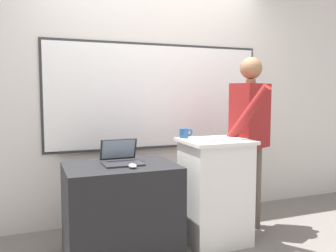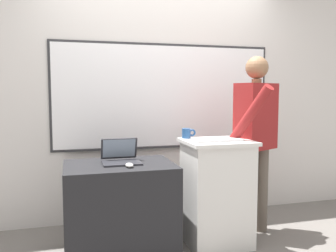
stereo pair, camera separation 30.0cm
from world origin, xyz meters
The scene contains 8 objects.
back_wall centered at (0.00, 1.26, 1.47)m, with size 6.40×0.17×2.95m.
lectern_podium centered at (0.31, 0.39, 0.47)m, with size 0.58×0.52×0.93m.
side_desk centered at (-0.54, 0.42, 0.38)m, with size 0.89×0.64×0.76m.
person_presenter centered at (0.75, 0.50, 0.96)m, with size 0.58×0.66×1.68m.
laptop centered at (-0.52, 0.48, 0.81)m, with size 0.31×0.31×0.20m.
wireless_keyboard centered at (0.29, 0.33, 0.94)m, with size 0.42×0.14×0.02m.
computer_mouse_by_laptop centered at (-0.48, 0.26, 0.78)m, with size 0.06×0.10×0.03m.
coffee_mug centered at (0.10, 0.58, 0.97)m, with size 0.13×0.08×0.09m.
Camera 1 is at (-1.20, -2.35, 1.33)m, focal length 38.00 mm.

